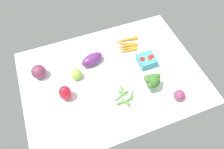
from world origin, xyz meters
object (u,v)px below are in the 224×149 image
(carrot_bunch, at_px, (125,45))
(heirloom_tomato_green, at_px, (76,74))
(berry_basket, at_px, (147,60))
(broccoli_head, at_px, (152,81))
(red_onion_near_basket, at_px, (179,95))
(okra_pile, at_px, (125,97))
(eggplant, at_px, (92,59))
(bell_pepper_red, at_px, (65,93))
(red_onion_center, at_px, (39,72))

(carrot_bunch, bearing_deg, heirloom_tomato_green, -160.49)
(berry_basket, bearing_deg, broccoli_head, -108.48)
(red_onion_near_basket, bearing_deg, carrot_bunch, 105.58)
(carrot_bunch, relative_size, berry_basket, 1.90)
(heirloom_tomato_green, bearing_deg, berry_basket, -6.65)
(heirloom_tomato_green, relative_size, okra_pile, 0.51)
(heirloom_tomato_green, xyz_separation_m, red_onion_near_basket, (0.49, -0.33, -0.00))
(heirloom_tomato_green, relative_size, red_onion_near_basket, 1.07)
(eggplant, bearing_deg, bell_pepper_red, 25.69)
(carrot_bunch, xyz_separation_m, bell_pepper_red, (-0.45, -0.23, 0.04))
(carrot_bunch, xyz_separation_m, heirloom_tomato_green, (-0.36, -0.13, 0.02))
(red_onion_center, xyz_separation_m, bell_pepper_red, (0.11, -0.20, 0.01))
(okra_pile, bearing_deg, bell_pepper_red, 159.29)
(okra_pile, bearing_deg, carrot_bunch, 67.54)
(eggplant, distance_m, berry_basket, 0.33)
(carrot_bunch, relative_size, red_onion_near_basket, 3.14)
(carrot_bunch, xyz_separation_m, okra_pile, (-0.14, -0.35, -0.00))
(heirloom_tomato_green, xyz_separation_m, okra_pile, (0.21, -0.22, -0.02))
(eggplant, distance_m, okra_pile, 0.31)
(carrot_bunch, bearing_deg, red_onion_center, -176.00)
(broccoli_head, relative_size, bell_pepper_red, 1.07)
(carrot_bunch, bearing_deg, red_onion_near_basket, -74.42)
(broccoli_head, bearing_deg, eggplant, 131.60)
(okra_pile, relative_size, red_onion_near_basket, 2.09)
(eggplant, relative_size, red_onion_center, 1.69)
(bell_pepper_red, bearing_deg, carrot_bunch, 27.81)
(berry_basket, bearing_deg, eggplant, 158.86)
(bell_pepper_red, bearing_deg, red_onion_center, 119.09)
(eggplant, distance_m, carrot_bunch, 0.25)
(broccoli_head, bearing_deg, carrot_bunch, 92.46)
(berry_basket, height_order, bell_pepper_red, bell_pepper_red)
(red_onion_center, bearing_deg, bell_pepper_red, -60.91)
(okra_pile, bearing_deg, red_onion_near_basket, -21.74)
(red_onion_center, xyz_separation_m, okra_pile, (0.41, -0.31, -0.03))
(red_onion_center, height_order, red_onion_near_basket, red_onion_center)
(heirloom_tomato_green, height_order, okra_pile, heirloom_tomato_green)
(eggplant, bearing_deg, red_onion_near_basket, 117.42)
(red_onion_center, height_order, okra_pile, red_onion_center)
(red_onion_center, relative_size, bell_pepper_red, 0.82)
(heirloom_tomato_green, distance_m, bell_pepper_red, 0.14)
(red_onion_center, bearing_deg, okra_pile, -37.07)
(eggplant, relative_size, red_onion_near_basket, 2.29)
(bell_pepper_red, bearing_deg, heirloom_tomato_green, 50.91)
(berry_basket, distance_m, okra_pile, 0.28)
(heirloom_tomato_green, bearing_deg, red_onion_center, 155.97)
(heirloom_tomato_green, distance_m, red_onion_near_basket, 0.59)
(okra_pile, bearing_deg, heirloom_tomato_green, 133.83)
(red_onion_center, bearing_deg, carrot_bunch, 4.00)
(eggplant, xyz_separation_m, carrot_bunch, (0.24, 0.06, -0.02))
(eggplant, xyz_separation_m, bell_pepper_red, (-0.21, -0.18, 0.02))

